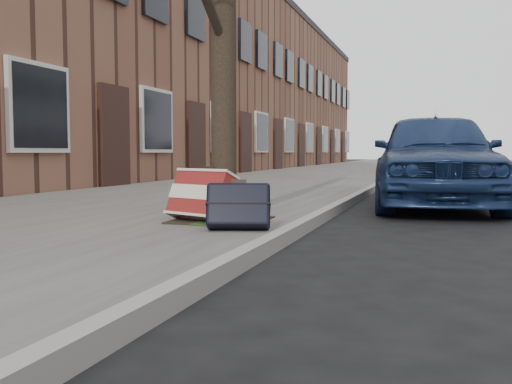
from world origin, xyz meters
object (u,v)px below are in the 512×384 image
(suitcase_navy, at_px, (238,205))
(car_near_front, at_px, (433,158))
(suitcase_red, at_px, (201,196))
(car_near_mid, at_px, (433,154))

(suitcase_navy, relative_size, car_near_front, 0.13)
(suitcase_red, distance_m, suitcase_navy, 0.68)
(suitcase_navy, xyz_separation_m, car_near_mid, (1.39, 14.81, 0.41))
(suitcase_red, height_order, car_near_front, car_near_front)
(suitcase_red, relative_size, suitcase_navy, 1.20)
(car_near_mid, bearing_deg, car_near_front, -71.55)
(suitcase_red, distance_m, car_near_mid, 14.52)
(car_near_front, bearing_deg, car_near_mid, 85.21)
(suitcase_red, relative_size, car_near_front, 0.16)
(suitcase_red, bearing_deg, car_near_front, 81.60)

